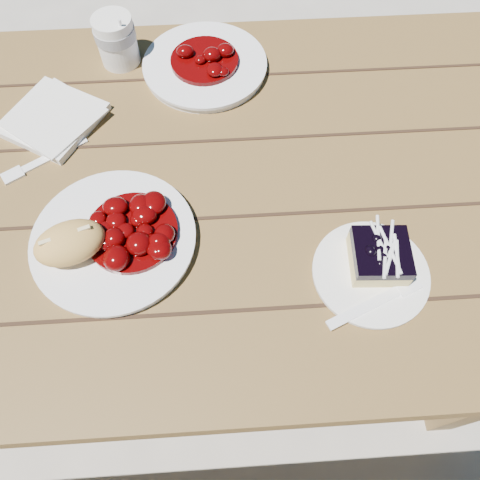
{
  "coord_description": "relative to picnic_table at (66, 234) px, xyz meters",
  "views": [
    {
      "loc": [
        0.32,
        -0.47,
        1.4
      ],
      "look_at": [
        0.34,
        -0.16,
        0.81
      ],
      "focal_mm": 35.0,
      "sensor_mm": 36.0,
      "label": 1
    }
  ],
  "objects": [
    {
      "name": "ground",
      "position": [
        0.0,
        0.0,
        -0.59
      ],
      "size": [
        60.0,
        60.0,
        0.0
      ],
      "primitive_type": "plane",
      "color": "#ABA59A",
      "rests_on": "ground"
    },
    {
      "name": "picnic_table",
      "position": [
        0.0,
        0.0,
        0.0
      ],
      "size": [
        2.0,
        1.55,
        0.75
      ],
      "color": "brown",
      "rests_on": "ground"
    },
    {
      "name": "main_plate",
      "position": [
        0.14,
        -0.12,
        0.17
      ],
      "size": [
        0.25,
        0.25,
        0.02
      ],
      "primitive_type": "cylinder",
      "color": "white",
      "rests_on": "picnic_table"
    },
    {
      "name": "goulash_stew",
      "position": [
        0.17,
        -0.11,
        0.2
      ],
      "size": [
        0.14,
        0.14,
        0.04
      ],
      "primitive_type": null,
      "color": "#550303",
      "rests_on": "main_plate"
    },
    {
      "name": "bread_roll",
      "position": [
        0.09,
        -0.14,
        0.2
      ],
      "size": [
        0.12,
        0.1,
        0.05
      ],
      "primitive_type": "ellipsoid",
      "rotation": [
        0.0,
        0.0,
        0.34
      ],
      "color": "#D9A853",
      "rests_on": "main_plate"
    },
    {
      "name": "dessert_plate",
      "position": [
        0.53,
        -0.2,
        0.17
      ],
      "size": [
        0.17,
        0.17,
        0.01
      ],
      "primitive_type": "cylinder",
      "color": "white",
      "rests_on": "picnic_table"
    },
    {
      "name": "blueberry_cake",
      "position": [
        0.54,
        -0.18,
        0.19
      ],
      "size": [
        0.09,
        0.09,
        0.05
      ],
      "rotation": [
        0.0,
        0.0,
        -0.06
      ],
      "color": "#F5DD85",
      "rests_on": "dessert_plate"
    },
    {
      "name": "fork_dessert",
      "position": [
        0.51,
        -0.25,
        0.17
      ],
      "size": [
        0.16,
        0.09,
        0.0
      ],
      "primitive_type": null,
      "rotation": [
        0.0,
        0.0,
        -1.17
      ],
      "color": "white",
      "rests_on": "dessert_plate"
    },
    {
      "name": "coffee_cup",
      "position": [
        0.13,
        0.3,
        0.21
      ],
      "size": [
        0.07,
        0.07,
        0.09
      ],
      "primitive_type": "cylinder",
      "color": "white",
      "rests_on": "picnic_table"
    },
    {
      "name": "napkin_stack",
      "position": [
        0.02,
        0.14,
        0.17
      ],
      "size": [
        0.21,
        0.21,
        0.01
      ],
      "primitive_type": "cube",
      "rotation": [
        0.0,
        0.0,
        1.03
      ],
      "color": "white",
      "rests_on": "picnic_table"
    },
    {
      "name": "fork_table",
      "position": [
        0.03,
        0.06,
        0.16
      ],
      "size": [
        0.15,
        0.11,
        0.0
      ],
      "primitive_type": null,
      "rotation": [
        0.0,
        0.0,
        2.13
      ],
      "color": "white",
      "rests_on": "picnic_table"
    },
    {
      "name": "second_plate",
      "position": [
        0.29,
        0.26,
        0.17
      ],
      "size": [
        0.24,
        0.24,
        0.02
      ],
      "primitive_type": "cylinder",
      "color": "white",
      "rests_on": "picnic_table"
    },
    {
      "name": "second_stew",
      "position": [
        0.29,
        0.26,
        0.2
      ],
      "size": [
        0.13,
        0.13,
        0.04
      ],
      "primitive_type": null,
      "color": "#550303",
      "rests_on": "second_plate"
    }
  ]
}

